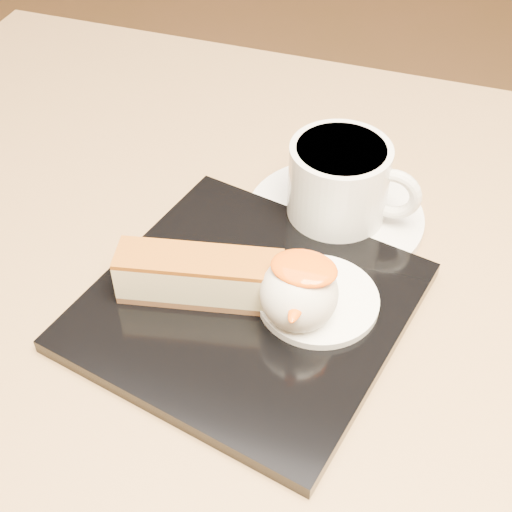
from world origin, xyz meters
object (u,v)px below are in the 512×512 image
(saucer, at_px, (335,217))
(coffee_cup, at_px, (341,181))
(ice_cream_scoop, at_px, (299,293))
(dessert_plate, at_px, (248,306))
(table, at_px, (200,427))
(cheesecake, at_px, (200,276))

(saucer, distance_m, coffee_cup, 0.04)
(ice_cream_scoop, relative_size, saucer, 0.37)
(dessert_plate, bearing_deg, ice_cream_scoop, -7.13)
(table, distance_m, dessert_plate, 0.17)
(ice_cream_scoop, height_order, coffee_cup, coffee_cup)
(coffee_cup, bearing_deg, cheesecake, -118.30)
(table, relative_size, cheesecake, 6.43)
(saucer, bearing_deg, dessert_plate, -107.21)
(cheesecake, bearing_deg, saucer, 48.41)
(table, xyz_separation_m, coffee_cup, (0.08, 0.14, 0.20))
(table, xyz_separation_m, dessert_plate, (0.04, 0.02, 0.16))
(dessert_plate, xyz_separation_m, ice_cream_scoop, (0.04, -0.00, 0.03))
(table, bearing_deg, saucer, 60.09)
(table, height_order, cheesecake, cheesecake)
(ice_cream_scoop, distance_m, saucer, 0.13)
(ice_cream_scoop, bearing_deg, dessert_plate, 172.87)
(cheesecake, xyz_separation_m, coffee_cup, (0.07, 0.13, 0.01))
(table, xyz_separation_m, cheesecake, (0.01, 0.01, 0.19))
(table, distance_m, ice_cream_scoop, 0.21)
(saucer, xyz_separation_m, coffee_cup, (0.00, -0.00, 0.04))
(saucer, bearing_deg, coffee_cup, -2.42)
(cheesecake, bearing_deg, coffee_cup, 47.68)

